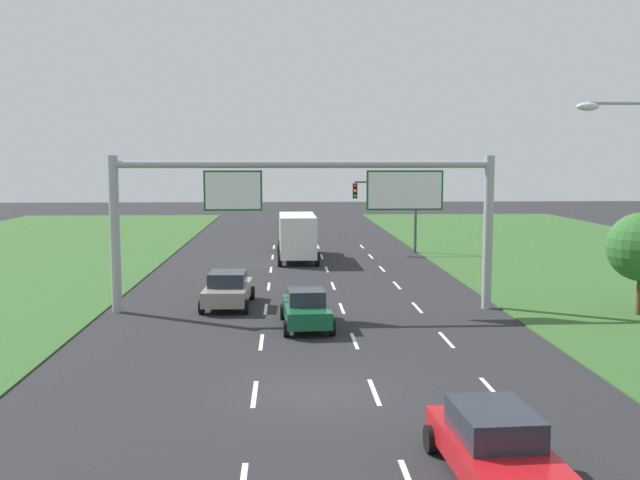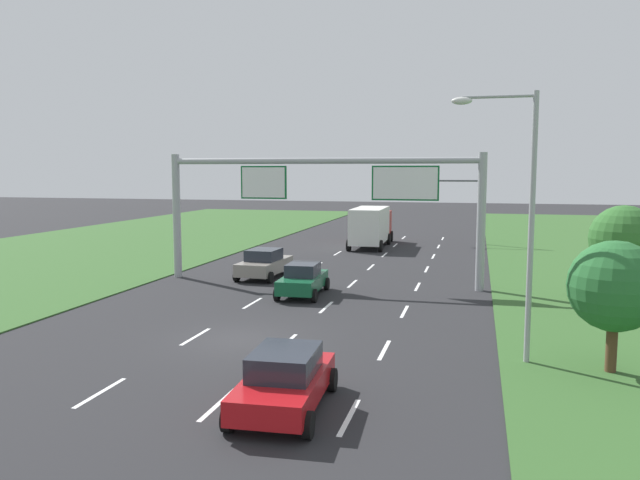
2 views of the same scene
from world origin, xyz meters
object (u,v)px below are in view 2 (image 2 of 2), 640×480
at_px(car_mid_lane, 303,279).
at_px(roadside_tree_near, 615,287).
at_px(box_truck, 371,225).
at_px(car_near_red, 285,380).
at_px(car_lead_silver, 264,263).
at_px(sign_gantry, 325,193).
at_px(traffic_light_mast, 461,198).
at_px(roadside_tree_mid, 624,239).
at_px(street_lamp, 519,203).

height_order(car_mid_lane, roadside_tree_near, roadside_tree_near).
bearing_deg(box_truck, car_near_red, -84.99).
relative_size(car_lead_silver, sign_gantry, 0.26).
bearing_deg(box_truck, car_lead_silver, -103.10).
bearing_deg(traffic_light_mast, car_lead_silver, -118.44).
distance_m(car_mid_lane, traffic_light_mast, 24.67).
relative_size(sign_gantry, roadside_tree_mid, 3.79).
bearing_deg(box_truck, car_mid_lane, -90.77).
bearing_deg(roadside_tree_near, car_lead_silver, 139.37).
xyz_separation_m(car_mid_lane, street_lamp, (9.45, -8.74, 4.30)).
bearing_deg(car_near_red, sign_gantry, 97.46).
distance_m(car_near_red, roadside_tree_mid, 19.32).
bearing_deg(car_mid_lane, box_truck, 87.38).
relative_size(car_lead_silver, roadside_tree_near, 1.13).
xyz_separation_m(car_lead_silver, traffic_light_mast, (10.36, 19.13, 3.05)).
bearing_deg(roadside_tree_mid, roadside_tree_near, -102.83).
bearing_deg(traffic_light_mast, car_near_red, -94.99).
bearing_deg(box_truck, roadside_tree_near, -68.37).
distance_m(car_lead_silver, box_truck, 16.47).
bearing_deg(roadside_tree_near, box_truck, 112.51).
height_order(sign_gantry, traffic_light_mast, sign_gantry).
bearing_deg(box_truck, sign_gantry, -89.75).
height_order(car_lead_silver, box_truck, box_truck).
xyz_separation_m(sign_gantry, roadside_tree_mid, (14.32, -1.93, -1.84)).
height_order(car_lead_silver, street_lamp, street_lamp).
distance_m(box_truck, sign_gantry, 17.40).
xyz_separation_m(car_near_red, car_mid_lane, (-3.54, 14.27, -0.00)).
distance_m(car_mid_lane, sign_gantry, 5.29).
xyz_separation_m(box_truck, traffic_light_mast, (6.88, 3.06, 2.15)).
bearing_deg(sign_gantry, roadside_tree_mid, -7.68).
relative_size(street_lamp, roadside_tree_mid, 1.87).
relative_size(car_near_red, box_truck, 0.51).
bearing_deg(car_lead_silver, box_truck, 79.92).
bearing_deg(roadside_tree_near, traffic_light_mast, 99.36).
distance_m(car_mid_lane, street_lamp, 13.57).
height_order(traffic_light_mast, roadside_tree_near, traffic_light_mast).
bearing_deg(roadside_tree_mid, sign_gantry, 172.32).
bearing_deg(sign_gantry, box_truck, 91.14).
distance_m(traffic_light_mast, roadside_tree_near, 33.10).
height_order(roadside_tree_near, roadside_tree_mid, roadside_tree_mid).
relative_size(car_lead_silver, traffic_light_mast, 0.81).
distance_m(sign_gantry, roadside_tree_near, 17.39).
bearing_deg(roadside_tree_mid, box_truck, 127.59).
bearing_deg(car_lead_silver, sign_gantry, -13.05).
distance_m(car_near_red, traffic_light_mast, 38.04).
bearing_deg(traffic_light_mast, roadside_tree_near, -80.64).
xyz_separation_m(car_mid_lane, traffic_light_mast, (6.84, 23.50, 3.08)).
xyz_separation_m(car_mid_lane, sign_gantry, (0.30, 3.33, 4.10)).
distance_m(car_near_red, car_lead_silver, 19.94).
distance_m(car_near_red, car_mid_lane, 14.71).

